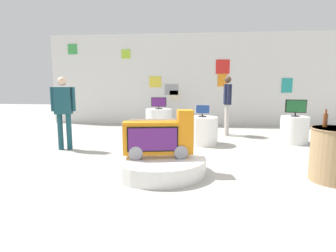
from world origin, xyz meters
name	(u,v)px	position (x,y,z in m)	size (l,w,h in m)	color
ground_plane	(181,166)	(0.00, 0.00, 0.00)	(30.00, 30.00, 0.00)	#B2ADA3
back_wall_display	(189,80)	(0.00, 5.44, 1.68)	(10.61, 0.13, 3.37)	silver
main_display_pedestal	(158,165)	(-0.38, -0.43, 0.14)	(1.64, 1.64, 0.27)	white
novelty_firetruck_tv	(159,138)	(-0.36, -0.44, 0.61)	(1.21, 0.50, 0.82)	gray
display_pedestal_left_rear	(159,119)	(-0.98, 4.14, 0.35)	(0.88, 0.88, 0.70)	white
tv_on_left_rear	(159,103)	(-0.98, 4.13, 0.91)	(0.51, 0.23, 0.39)	black
display_pedestal_center_rear	(202,130)	(0.42, 1.99, 0.35)	(0.80, 0.80, 0.70)	white
tv_on_center_rear	(202,111)	(0.42, 1.98, 0.86)	(0.36, 0.20, 0.31)	black
display_pedestal_right_rear	(294,130)	(2.80, 2.33, 0.35)	(0.70, 0.70, 0.70)	white
tv_on_right_rear	(296,107)	(2.80, 2.33, 0.94)	(0.51, 0.21, 0.43)	black
side_table_round	(336,154)	(2.45, -0.57, 0.43)	(0.76, 0.76, 0.85)	#9E7F56
bottle_on_side_table	(325,120)	(2.31, -0.44, 0.96)	(0.07, 0.07, 0.28)	brown
shopper_browsing_near_truck	(63,108)	(-2.79, 1.06, 0.99)	(0.55, 0.26, 1.69)	#194751
shopper_browsing_rear	(227,101)	(1.18, 3.33, 1.04)	(0.20, 0.56, 1.76)	#B2ADA3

